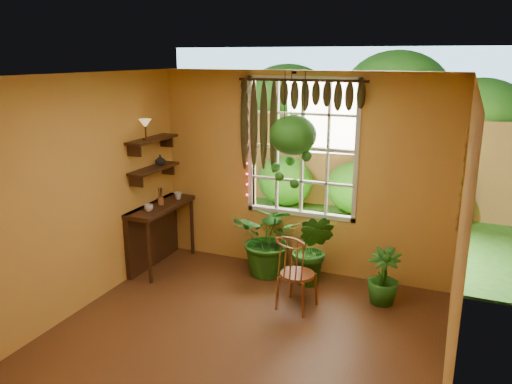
% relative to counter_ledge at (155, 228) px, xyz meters
% --- Properties ---
extents(floor, '(4.50, 4.50, 0.00)m').
position_rel_counter_ledge_xyz_m(floor, '(1.91, -1.60, -0.55)').
color(floor, '#552C18').
rests_on(floor, ground).
extents(ceiling, '(4.50, 4.50, 0.00)m').
position_rel_counter_ledge_xyz_m(ceiling, '(1.91, -1.60, 2.15)').
color(ceiling, white).
rests_on(ceiling, wall_back).
extents(wall_back, '(4.00, 0.00, 4.00)m').
position_rel_counter_ledge_xyz_m(wall_back, '(1.91, 0.65, 0.80)').
color(wall_back, '#C88F44').
rests_on(wall_back, floor).
extents(wall_left, '(0.00, 4.50, 4.50)m').
position_rel_counter_ledge_xyz_m(wall_left, '(-0.09, -1.60, 0.80)').
color(wall_left, '#C88F44').
rests_on(wall_left, floor).
extents(wall_right, '(0.00, 4.50, 4.50)m').
position_rel_counter_ledge_xyz_m(wall_right, '(3.91, -1.60, 0.80)').
color(wall_right, '#C88F44').
rests_on(wall_right, floor).
extents(window, '(1.52, 0.10, 1.86)m').
position_rel_counter_ledge_xyz_m(window, '(1.91, 0.68, 1.15)').
color(window, silver).
rests_on(window, wall_back).
extents(valance_vine, '(1.70, 0.12, 1.10)m').
position_rel_counter_ledge_xyz_m(valance_vine, '(1.82, 0.56, 1.73)').
color(valance_vine, '#351B0E').
rests_on(valance_vine, window).
extents(string_lights, '(0.03, 0.03, 1.54)m').
position_rel_counter_ledge_xyz_m(string_lights, '(1.15, 0.59, 1.20)').
color(string_lights, '#FF2633').
rests_on(string_lights, window).
extents(wall_plates, '(0.04, 0.32, 1.10)m').
position_rel_counter_ledge_xyz_m(wall_plates, '(3.89, 0.19, 1.00)').
color(wall_plates, beige).
rests_on(wall_plates, wall_right).
extents(counter_ledge, '(0.40, 1.20, 0.90)m').
position_rel_counter_ledge_xyz_m(counter_ledge, '(0.00, 0.00, 0.00)').
color(counter_ledge, '#351B0E').
rests_on(counter_ledge, floor).
extents(shelf_lower, '(0.25, 0.90, 0.04)m').
position_rel_counter_ledge_xyz_m(shelf_lower, '(0.03, 0.00, 0.85)').
color(shelf_lower, '#351B0E').
rests_on(shelf_lower, wall_left).
extents(shelf_upper, '(0.25, 0.90, 0.04)m').
position_rel_counter_ledge_xyz_m(shelf_upper, '(0.03, 0.00, 1.25)').
color(shelf_upper, '#351B0E').
rests_on(shelf_upper, wall_left).
extents(backyard, '(14.00, 10.00, 12.00)m').
position_rel_counter_ledge_xyz_m(backyard, '(2.15, 5.27, 0.73)').
color(backyard, '#225C1A').
rests_on(backyard, ground).
extents(windsor_chair, '(0.46, 0.48, 1.07)m').
position_rel_counter_ledge_xyz_m(windsor_chair, '(2.23, -0.47, -0.24)').
color(windsor_chair, brown).
rests_on(windsor_chair, floor).
extents(potted_plant_left, '(0.95, 0.83, 1.03)m').
position_rel_counter_ledge_xyz_m(potted_plant_left, '(1.62, 0.30, -0.03)').
color(potted_plant_left, '#1F5516').
rests_on(potted_plant_left, floor).
extents(potted_plant_mid, '(0.58, 0.49, 0.98)m').
position_rel_counter_ledge_xyz_m(potted_plant_mid, '(2.22, 0.21, -0.06)').
color(potted_plant_mid, '#1F5516').
rests_on(potted_plant_mid, floor).
extents(potted_plant_right, '(0.43, 0.43, 0.69)m').
position_rel_counter_ledge_xyz_m(potted_plant_right, '(3.15, 0.06, -0.21)').
color(potted_plant_right, '#1F5516').
rests_on(potted_plant_right, floor).
extents(hanging_basket, '(0.59, 0.59, 1.45)m').
position_rel_counter_ledge_xyz_m(hanging_basket, '(1.88, 0.38, 1.30)').
color(hanging_basket, black).
rests_on(hanging_basket, ceiling).
extents(cup_a, '(0.12, 0.12, 0.09)m').
position_rel_counter_ledge_xyz_m(cup_a, '(0.13, -0.31, 0.40)').
color(cup_a, silver).
rests_on(cup_a, counter_ledge).
extents(cup_b, '(0.11, 0.11, 0.10)m').
position_rel_counter_ledge_xyz_m(cup_b, '(0.19, 0.33, 0.40)').
color(cup_b, beige).
rests_on(cup_b, counter_ledge).
extents(brush_jar, '(0.08, 0.08, 0.30)m').
position_rel_counter_ledge_xyz_m(brush_jar, '(0.11, 0.01, 0.47)').
color(brush_jar, brown).
rests_on(brush_jar, counter_ledge).
extents(shelf_vase, '(0.16, 0.16, 0.15)m').
position_rel_counter_ledge_xyz_m(shelf_vase, '(0.04, 0.15, 0.94)').
color(shelf_vase, '#B2AD99').
rests_on(shelf_vase, shelf_lower).
extents(tiffany_lamp, '(0.16, 0.16, 0.27)m').
position_rel_counter_ledge_xyz_m(tiffany_lamp, '(0.05, -0.16, 1.46)').
color(tiffany_lamp, '#563318').
rests_on(tiffany_lamp, shelf_upper).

